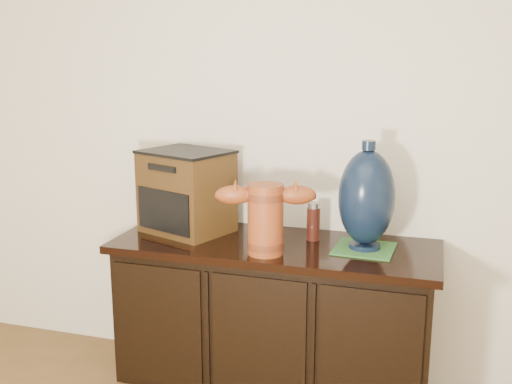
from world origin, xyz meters
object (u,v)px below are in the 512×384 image
(sideboard, at_px, (274,318))
(spray_can, at_px, (313,222))
(tv_radio, at_px, (186,191))
(terracotta_vessel, at_px, (265,215))
(lamp_base, at_px, (367,198))

(sideboard, height_order, spray_can, spray_can)
(sideboard, height_order, tv_radio, tv_radio)
(terracotta_vessel, xyz_separation_m, lamp_base, (0.40, 0.18, 0.06))
(terracotta_vessel, bearing_deg, spray_can, 42.15)
(spray_can, bearing_deg, lamp_base, -16.89)
(lamp_base, bearing_deg, terracotta_vessel, -155.85)
(sideboard, height_order, lamp_base, lamp_base)
(sideboard, relative_size, terracotta_vessel, 3.42)
(sideboard, height_order, terracotta_vessel, terracotta_vessel)
(tv_radio, xyz_separation_m, lamp_base, (0.85, -0.04, 0.04))
(sideboard, relative_size, lamp_base, 3.11)
(sideboard, distance_m, spray_can, 0.49)
(sideboard, xyz_separation_m, lamp_base, (0.40, 0.02, 0.60))
(spray_can, bearing_deg, sideboard, -148.10)
(spray_can, bearing_deg, terracotta_vessel, -121.54)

